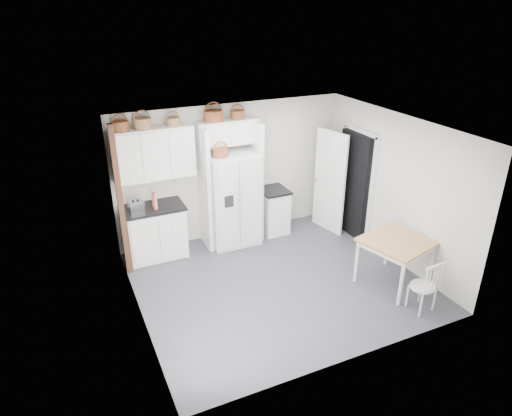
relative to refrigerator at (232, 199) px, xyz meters
name	(u,v)px	position (x,y,z in m)	size (l,w,h in m)	color
floor	(278,282)	(0.15, -1.64, -0.89)	(4.50, 4.50, 0.00)	#393A44
ceiling	(282,129)	(0.15, -1.64, 1.71)	(4.50, 4.50, 0.00)	white
wall_back	(232,171)	(0.15, 0.36, 0.41)	(4.50, 4.50, 0.00)	silver
wall_left	(133,240)	(-2.10, -1.64, 0.41)	(4.00, 4.00, 0.00)	silver
wall_right	(395,189)	(2.40, -1.64, 0.41)	(4.00, 4.00, 0.00)	silver
refrigerator	(232,199)	(0.00, 0.00, 0.00)	(0.92, 0.74, 1.78)	silver
base_cab_left	(155,232)	(-1.47, 0.06, -0.42)	(1.02, 0.65, 0.95)	silver
base_cab_right	(273,211)	(0.90, 0.06, -0.46)	(0.49, 0.59, 0.87)	silver
dining_table	(394,262)	(1.85, -2.45, -0.49)	(0.97, 0.97, 0.81)	#A4803F
windsor_chair	(423,286)	(1.77, -3.18, -0.49)	(0.39, 0.36, 0.81)	silver
counter_left	(153,207)	(-1.47, 0.06, 0.08)	(1.06, 0.69, 0.04)	black
counter_right	(274,190)	(0.90, 0.06, 0.00)	(0.53, 0.63, 0.04)	black
toaster	(136,206)	(-1.77, 0.01, 0.19)	(0.25, 0.15, 0.17)	silver
cookbook_red	(154,201)	(-1.46, -0.02, 0.23)	(0.04, 0.18, 0.26)	#B32D27
cookbook_cream	(155,202)	(-1.45, -0.02, 0.21)	(0.03, 0.15, 0.22)	beige
basket_upper_a	(120,126)	(-1.83, 0.19, 1.54)	(0.28, 0.28, 0.16)	brown
basket_upper_b	(143,123)	(-1.48, 0.19, 1.55)	(0.30, 0.30, 0.17)	brown
basket_upper_c	(173,121)	(-0.96, 0.19, 1.53)	(0.23, 0.23, 0.13)	brown
basket_bridge_a	(213,116)	(-0.24, 0.19, 1.55)	(0.34, 0.34, 0.19)	brown
basket_bridge_b	(237,114)	(0.22, 0.19, 1.53)	(0.26, 0.26, 0.15)	brown
basket_fridge_a	(220,153)	(-0.24, -0.10, 0.96)	(0.28, 0.28, 0.15)	brown
upper_cabinet	(153,154)	(-1.35, 0.19, 1.01)	(1.40, 0.34, 0.90)	silver
bridge_cabinet	(227,132)	(0.00, 0.19, 1.23)	(1.12, 0.34, 0.45)	silver
fridge_panel_left	(205,189)	(-0.51, 0.06, 0.26)	(0.08, 0.60, 2.30)	silver
fridge_panel_right	(255,181)	(0.51, 0.06, 0.26)	(0.08, 0.60, 2.30)	silver
trim_post	(120,203)	(-2.05, -0.29, 0.41)	(0.09, 0.09, 2.60)	#352213
doorway_void	(355,185)	(2.31, -0.64, 0.13)	(0.18, 0.85, 2.05)	black
door_slab	(330,182)	(1.95, -0.31, 0.13)	(0.80, 0.04, 2.05)	white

